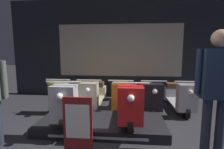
{
  "coord_description": "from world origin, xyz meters",
  "views": [
    {
      "loc": [
        0.28,
        -2.17,
        1.56
      ],
      "look_at": [
        -0.09,
        1.9,
        0.99
      ],
      "focal_mm": 28.0,
      "sensor_mm": 36.0,
      "label": 1
    }
  ],
  "objects_px": {
    "scooter_backrow_1": "(94,95)",
    "person_right_browsing": "(217,83)",
    "scooter_backrow_4": "(178,96)",
    "scooter_backrow_3": "(150,96)",
    "scooter_backrow_2": "(122,95)",
    "scooter_backrow_0": "(68,94)",
    "scooter_display_left": "(76,101)",
    "price_sign_board": "(78,125)",
    "scooter_display_right": "(130,102)"
  },
  "relations": [
    {
      "from": "scooter_backrow_4",
      "to": "price_sign_board",
      "type": "relative_size",
      "value": 2.07
    },
    {
      "from": "scooter_backrow_4",
      "to": "scooter_backrow_0",
      "type": "bearing_deg",
      "value": 180.0
    },
    {
      "from": "scooter_display_left",
      "to": "scooter_backrow_1",
      "type": "relative_size",
      "value": 1.0
    },
    {
      "from": "scooter_display_right",
      "to": "scooter_backrow_0",
      "type": "xyz_separation_m",
      "value": [
        -1.71,
        1.23,
        -0.18
      ]
    },
    {
      "from": "scooter_display_left",
      "to": "person_right_browsing",
      "type": "bearing_deg",
      "value": -20.75
    },
    {
      "from": "scooter_display_left",
      "to": "scooter_backrow_1",
      "type": "bearing_deg",
      "value": 82.94
    },
    {
      "from": "scooter_backrow_1",
      "to": "person_right_browsing",
      "type": "bearing_deg",
      "value": -44.24
    },
    {
      "from": "scooter_backrow_3",
      "to": "scooter_backrow_2",
      "type": "bearing_deg",
      "value": 180.0
    },
    {
      "from": "scooter_display_left",
      "to": "scooter_backrow_1",
      "type": "distance_m",
      "value": 1.25
    },
    {
      "from": "scooter_backrow_1",
      "to": "scooter_backrow_3",
      "type": "bearing_deg",
      "value": 0.0
    },
    {
      "from": "scooter_display_left",
      "to": "scooter_backrow_4",
      "type": "height_order",
      "value": "scooter_display_left"
    },
    {
      "from": "scooter_display_right",
      "to": "price_sign_board",
      "type": "relative_size",
      "value": 2.07
    },
    {
      "from": "scooter_display_left",
      "to": "scooter_backrow_2",
      "type": "xyz_separation_m",
      "value": [
        0.91,
        1.23,
        -0.18
      ]
    },
    {
      "from": "person_right_browsing",
      "to": "price_sign_board",
      "type": "relative_size",
      "value": 2.11
    },
    {
      "from": "scooter_backrow_1",
      "to": "person_right_browsing",
      "type": "distance_m",
      "value": 3.11
    },
    {
      "from": "scooter_backrow_1",
      "to": "scooter_backrow_0",
      "type": "bearing_deg",
      "value": 180.0
    },
    {
      "from": "scooter_backrow_4",
      "to": "scooter_backrow_3",
      "type": "bearing_deg",
      "value": 180.0
    },
    {
      "from": "scooter_backrow_1",
      "to": "scooter_backrow_3",
      "type": "relative_size",
      "value": 1.0
    },
    {
      "from": "scooter_backrow_1",
      "to": "scooter_backrow_3",
      "type": "height_order",
      "value": "same"
    },
    {
      "from": "scooter_display_right",
      "to": "scooter_backrow_4",
      "type": "xyz_separation_m",
      "value": [
        1.3,
        1.23,
        -0.18
      ]
    },
    {
      "from": "scooter_display_left",
      "to": "scooter_display_right",
      "type": "relative_size",
      "value": 1.0
    },
    {
      "from": "scooter_display_left",
      "to": "scooter_backrow_0",
      "type": "height_order",
      "value": "scooter_display_left"
    },
    {
      "from": "scooter_backrow_2",
      "to": "price_sign_board",
      "type": "xyz_separation_m",
      "value": [
        -0.58,
        -2.2,
        0.1
      ]
    },
    {
      "from": "price_sign_board",
      "to": "scooter_display_right",
      "type": "bearing_deg",
      "value": 50.87
    },
    {
      "from": "scooter_backrow_0",
      "to": "scooter_backrow_2",
      "type": "height_order",
      "value": "same"
    },
    {
      "from": "scooter_backrow_4",
      "to": "person_right_browsing",
      "type": "xyz_separation_m",
      "value": [
        -0.1,
        -2.1,
        0.76
      ]
    },
    {
      "from": "scooter_backrow_0",
      "to": "scooter_backrow_4",
      "type": "bearing_deg",
      "value": 0.0
    },
    {
      "from": "scooter_display_left",
      "to": "price_sign_board",
      "type": "bearing_deg",
      "value": -71.72
    },
    {
      "from": "scooter_backrow_1",
      "to": "person_right_browsing",
      "type": "relative_size",
      "value": 0.98
    },
    {
      "from": "scooter_display_right",
      "to": "scooter_backrow_2",
      "type": "xyz_separation_m",
      "value": [
        -0.21,
        1.23,
        -0.18
      ]
    },
    {
      "from": "scooter_display_right",
      "to": "price_sign_board",
      "type": "bearing_deg",
      "value": -129.13
    },
    {
      "from": "scooter_backrow_1",
      "to": "scooter_backrow_4",
      "type": "xyz_separation_m",
      "value": [
        2.26,
        0.0,
        0.0
      ]
    },
    {
      "from": "scooter_backrow_1",
      "to": "scooter_backrow_3",
      "type": "distance_m",
      "value": 1.51
    },
    {
      "from": "scooter_backrow_2",
      "to": "scooter_display_right",
      "type": "bearing_deg",
      "value": -80.37
    },
    {
      "from": "scooter_backrow_0",
      "to": "person_right_browsing",
      "type": "distance_m",
      "value": 3.67
    },
    {
      "from": "scooter_backrow_0",
      "to": "scooter_backrow_2",
      "type": "xyz_separation_m",
      "value": [
        1.51,
        0.0,
        0.0
      ]
    },
    {
      "from": "scooter_backrow_3",
      "to": "price_sign_board",
      "type": "bearing_deg",
      "value": -121.26
    },
    {
      "from": "scooter_display_right",
      "to": "scooter_backrow_3",
      "type": "relative_size",
      "value": 1.0
    },
    {
      "from": "scooter_display_right",
      "to": "scooter_backrow_1",
      "type": "distance_m",
      "value": 1.57
    },
    {
      "from": "scooter_display_left",
      "to": "person_right_browsing",
      "type": "distance_m",
      "value": 2.54
    },
    {
      "from": "scooter_backrow_2",
      "to": "scooter_backrow_4",
      "type": "bearing_deg",
      "value": 0.0
    },
    {
      "from": "scooter_backrow_1",
      "to": "price_sign_board",
      "type": "distance_m",
      "value": 2.21
    },
    {
      "from": "scooter_backrow_0",
      "to": "person_right_browsing",
      "type": "relative_size",
      "value": 0.98
    },
    {
      "from": "scooter_backrow_3",
      "to": "price_sign_board",
      "type": "xyz_separation_m",
      "value": [
        -1.34,
        -2.2,
        0.1
      ]
    },
    {
      "from": "scooter_backrow_3",
      "to": "person_right_browsing",
      "type": "relative_size",
      "value": 0.98
    },
    {
      "from": "scooter_display_right",
      "to": "scooter_backrow_0",
      "type": "height_order",
      "value": "scooter_display_right"
    },
    {
      "from": "scooter_backrow_0",
      "to": "scooter_backrow_4",
      "type": "distance_m",
      "value": 3.01
    },
    {
      "from": "scooter_display_left",
      "to": "scooter_backrow_1",
      "type": "height_order",
      "value": "scooter_display_left"
    },
    {
      "from": "scooter_display_left",
      "to": "scooter_backrow_4",
      "type": "bearing_deg",
      "value": 26.99
    },
    {
      "from": "scooter_display_left",
      "to": "scooter_backrow_0",
      "type": "xyz_separation_m",
      "value": [
        -0.6,
        1.23,
        -0.18
      ]
    }
  ]
}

